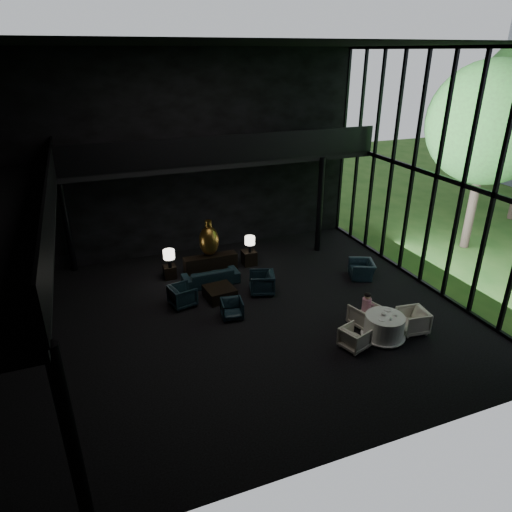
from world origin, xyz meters
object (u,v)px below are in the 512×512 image
object	(u,v)px
sofa	(211,274)
child	(367,302)
coffee_table	(220,293)
dining_table	(384,328)
lounge_armchair_west	(183,294)
table_lamp_right	(250,241)
dining_chair_east	(413,319)
bronze_urn	(209,240)
dining_chair_north	(364,314)
lounge_armchair_south	(232,309)
table_lamp_left	(169,255)
console	(211,263)
side_table_right	(249,258)
window_armchair	(362,268)
lounge_armchair_east	(262,281)
dining_chair_west	(355,338)
side_table_left	(170,272)

from	to	relation	value
sofa	child	xyz separation A→B (m)	(3.80, -4.30, 0.35)
coffee_table	dining_table	xyz separation A→B (m)	(3.84, -4.04, 0.12)
sofa	lounge_armchair_west	bearing A→B (deg)	41.47
table_lamp_right	dining_chair_east	bearing A→B (deg)	-64.47
bronze_urn	child	size ratio (longest dim) A/B	2.30
sofa	dining_chair_north	size ratio (longest dim) A/B	2.49
lounge_armchair_south	bronze_urn	bearing A→B (deg)	93.14
bronze_urn	table_lamp_left	world-z (taller)	bronze_urn
console	dining_table	xyz separation A→B (m)	(3.53, -6.24, -0.00)
table_lamp_right	dining_table	size ratio (longest dim) A/B	0.50
table_lamp_left	side_table_right	bearing A→B (deg)	3.00
console	window_armchair	xyz separation A→B (m)	(5.17, -2.57, 0.06)
console	dining_chair_east	distance (m)	7.74
lounge_armchair_east	dining_chair_west	bearing A→B (deg)	35.09
console	child	size ratio (longest dim) A/B	3.39
table_lamp_left	coffee_table	world-z (taller)	table_lamp_left
side_table_right	sofa	xyz separation A→B (m)	(-1.89, -1.04, 0.11)
side_table_left	table_lamp_right	bearing A→B (deg)	-1.39
side_table_right	dining_table	distance (m)	6.56
lounge_armchair_south	console	bearing A→B (deg)	93.03
side_table_right	coffee_table	world-z (taller)	side_table_right
sofa	side_table_right	bearing A→B (deg)	-151.71
dining_table	lounge_armchair_south	bearing A→B (deg)	144.73
window_armchair	dining_chair_north	xyz separation A→B (m)	(-1.78, -2.86, 0.02)
lounge_armchair_west	side_table_right	bearing A→B (deg)	-67.46
window_armchair	table_lamp_right	bearing A→B (deg)	-103.44
dining_table	dining_chair_north	xyz separation A→B (m)	(-0.15, 0.81, 0.08)
table_lamp_left	dining_chair_east	size ratio (longest dim) A/B	0.82
lounge_armchair_west	child	distance (m)	6.00
side_table_left	sofa	world-z (taller)	sofa
dining_table	table_lamp_left	bearing A→B (deg)	130.10
bronze_urn	lounge_armchair_east	world-z (taller)	bronze_urn
side_table_left	sofa	xyz separation A→B (m)	(1.31, -1.01, 0.15)
table_lamp_right	lounge_armchair_east	size ratio (longest dim) A/B	0.69
sofa	coffee_table	size ratio (longest dim) A/B	2.14
coffee_table	dining_chair_west	distance (m)	4.99
bronze_urn	dining_chair_west	bearing A→B (deg)	-69.11
window_armchair	coffee_table	size ratio (longest dim) A/B	0.94
side_table_right	window_armchair	world-z (taller)	window_armchair
side_table_right	side_table_left	bearing A→B (deg)	-179.50
console	lounge_armchair_south	bearing A→B (deg)	-94.97
side_table_left	dining_chair_north	bearing A→B (deg)	-47.42
dining_chair_west	side_table_right	bearing A→B (deg)	-10.65
bronze_urn	lounge_armchair_south	xyz separation A→B (m)	(-0.31, -3.60, -0.95)
side_table_left	dining_table	distance (m)	8.08
window_armchair	console	bearing A→B (deg)	-94.98
window_armchair	child	size ratio (longest dim) A/B	1.47
side_table_right	table_lamp_right	size ratio (longest dim) A/B	0.88
sofa	dining_chair_east	world-z (taller)	dining_chair_east
console	dining_chair_west	size ratio (longest dim) A/B	3.01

